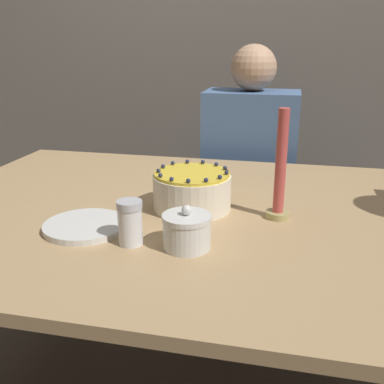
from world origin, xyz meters
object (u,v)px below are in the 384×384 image
(candle, at_px, (280,175))
(cake, at_px, (192,191))
(sugar_shaker, at_px, (128,222))
(person_man_blue_shirt, at_px, (248,202))
(sugar_bowl, at_px, (187,231))

(candle, bearing_deg, cake, 175.81)
(sugar_shaker, relative_size, person_man_blue_shirt, 0.09)
(cake, bearing_deg, person_man_blue_shirt, 83.08)
(person_man_blue_shirt, bearing_deg, cake, 83.08)
(sugar_shaker, relative_size, candle, 0.36)
(sugar_shaker, xyz_separation_m, person_man_blue_shirt, (0.19, 1.02, -0.30))
(candle, distance_m, person_man_blue_shirt, 0.87)
(person_man_blue_shirt, bearing_deg, candle, 100.93)
(candle, bearing_deg, person_man_blue_shirt, 100.93)
(cake, relative_size, sugar_shaker, 2.05)
(sugar_bowl, bearing_deg, person_man_blue_shirt, 87.24)
(sugar_bowl, relative_size, sugar_shaker, 1.06)
(cake, bearing_deg, sugar_shaker, -109.97)
(cake, height_order, sugar_shaker, cake)
(sugar_bowl, distance_m, sugar_shaker, 0.14)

